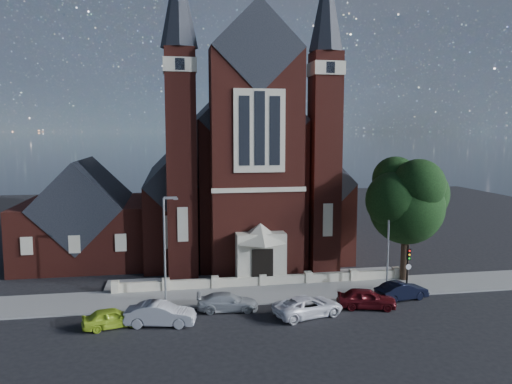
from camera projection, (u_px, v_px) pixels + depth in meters
The scene contains 16 objects.
ground at pixel (247, 261), 50.31m from camera, with size 120.00×120.00×0.00m, color black.
pavement_strip at pixel (267, 294), 40.03m from camera, with size 60.00×5.00×0.12m, color gray.
forecourt_paving at pixel (258, 279), 43.95m from camera, with size 26.00×3.00×0.14m, color gray.
forecourt_wall at pixel (262, 286), 41.99m from camera, with size 24.00×0.40×0.90m, color #C2B89A.
church at pixel (237, 173), 57.10m from camera, with size 20.01×34.90×29.20m.
parish_hall at pixel (85, 221), 50.09m from camera, with size 12.00×12.20×10.24m.
street_tree at pixel (409, 202), 42.49m from camera, with size 6.40×6.60×10.70m.
street_lamp_left at pixel (166, 243), 37.67m from camera, with size 1.16×0.22×8.09m.
street_lamp_right at pixel (389, 234), 40.68m from camera, with size 1.16×0.22×8.09m.
traffic_signal at pixel (408, 263), 39.53m from camera, with size 0.28×0.42×4.00m.
car_lime_van at pixel (112, 318), 33.08m from camera, with size 1.54×3.84×1.31m, color #A6C928.
car_silver_a at pixel (160, 314), 33.45m from camera, with size 1.63×4.66×1.54m, color #9D9FA5.
car_silver_b at pixel (228, 302), 36.18m from camera, with size 1.81×4.45×1.29m, color #9B9FA2.
car_white_suv at pixel (308, 306), 35.14m from camera, with size 2.33×5.05×1.40m, color white.
car_dark_red at pixel (366, 298), 36.70m from camera, with size 1.74×4.32×1.47m, color #500D12.
car_navy at pixel (402, 291), 38.54m from camera, with size 1.47×4.23×1.39m, color black.
Camera 1 is at (-7.39, -33.56, 12.92)m, focal length 35.00 mm.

